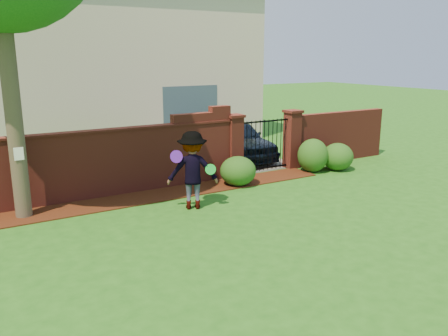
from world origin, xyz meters
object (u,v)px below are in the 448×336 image
frisbee_purple (176,157)px  frisbee_green (211,169)px  car (238,140)px  man (192,171)px

frisbee_purple → frisbee_green: 0.86m
car → frisbee_purple: size_ratio=13.80×
car → frisbee_green: bearing=-125.4°
frisbee_purple → frisbee_green: size_ratio=1.15×
car → frisbee_green: car is taller
car → man: 5.53m
man → frisbee_purple: man is taller
car → man: bearing=-130.0°
man → frisbee_green: 0.44m
car → man: size_ratio=2.18×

